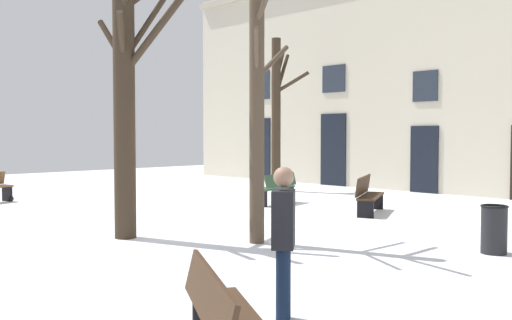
% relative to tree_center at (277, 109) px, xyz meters
% --- Properties ---
extents(ground_plane, '(36.61, 36.61, 0.00)m').
position_rel_tree_center_xyz_m(ground_plane, '(3.87, -6.74, -2.78)').
color(ground_plane, white).
extents(building_facade, '(22.88, 0.60, 8.09)m').
position_rel_tree_center_xyz_m(building_facade, '(3.86, 3.13, 1.31)').
color(building_facade, beige).
rests_on(building_facade, ground).
extents(tree_center, '(1.43, 1.22, 5.19)m').
position_rel_tree_center_xyz_m(tree_center, '(0.00, 0.00, 0.00)').
color(tree_center, '#382B1E').
rests_on(tree_center, ground).
extents(tree_foreground, '(2.32, 1.52, 5.08)m').
position_rel_tree_center_xyz_m(tree_foreground, '(4.22, -8.51, -0.05)').
color(tree_foreground, '#382B1E').
rests_on(tree_foreground, ground).
extents(tree_right_of_center, '(1.74, 1.95, 5.10)m').
position_rel_tree_center_xyz_m(tree_right_of_center, '(6.27, -7.12, -0.17)').
color(tree_right_of_center, '#4C3D2D').
rests_on(tree_right_of_center, ground).
extents(litter_bin, '(0.43, 0.43, 0.79)m').
position_rel_tree_center_xyz_m(litter_bin, '(9.62, -5.04, -2.38)').
color(litter_bin, black).
rests_on(litter_bin, ground).
extents(bench_far_corner, '(0.80, 1.64, 0.86)m').
position_rel_tree_center_xyz_m(bench_far_corner, '(2.64, -2.82, -2.33)').
color(bench_far_corner, '#2D4C33').
rests_on(bench_far_corner, ground).
extents(bench_facing_shops, '(1.19, 1.82, 0.91)m').
position_rel_tree_center_xyz_m(bench_facing_shops, '(5.45, -2.51, -2.32)').
color(bench_facing_shops, '#3D2819').
rests_on(bench_facing_shops, ground).
extents(person_near_bench, '(0.41, 0.43, 1.60)m').
position_rel_tree_center_xyz_m(person_near_bench, '(9.51, -9.95, -1.90)').
color(person_near_bench, black).
rests_on(person_near_bench, ground).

